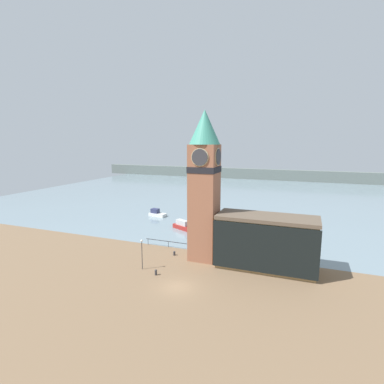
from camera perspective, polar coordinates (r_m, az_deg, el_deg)
ground_plane at (r=39.21m, az=-2.82°, el=-17.64°), size 160.00×160.00×0.00m
water at (r=107.06m, az=13.07°, el=-0.30°), size 160.00×120.00×0.00m
far_shoreline at (r=146.10m, az=15.32°, el=3.20°), size 180.00×3.00×5.00m
pier_railing at (r=52.07m, az=-4.53°, el=-9.50°), size 8.49×0.08×1.09m
clock_tower at (r=44.65m, az=2.37°, el=1.87°), size 4.58×4.58×22.50m
pier_building at (r=44.16m, az=13.93°, el=-9.29°), size 14.02×5.63×7.68m
boat_near at (r=61.89m, az=-1.30°, el=-6.60°), size 6.83×4.47×1.86m
boat_far at (r=73.50m, az=-6.69°, el=-4.08°), size 4.36×2.47×1.78m
mooring_bollard_near at (r=42.35m, az=-6.90°, el=-14.89°), size 0.32×0.32×0.81m
mooring_bollard_far at (r=48.78m, az=-3.39°, el=-11.52°), size 0.36×0.36×0.71m
lamp_post at (r=43.43m, az=-9.53°, el=-10.65°), size 0.32×0.32×4.37m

